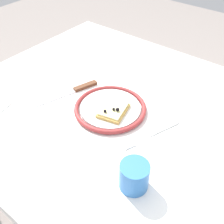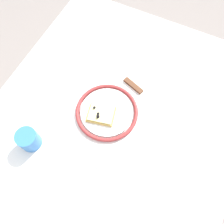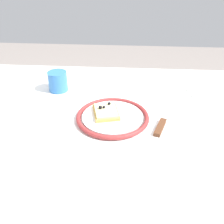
{
  "view_description": "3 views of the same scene",
  "coord_description": "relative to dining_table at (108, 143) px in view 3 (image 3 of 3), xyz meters",
  "views": [
    {
      "loc": [
        -0.4,
        0.56,
        1.31
      ],
      "look_at": [
        -0.02,
        0.06,
        0.75
      ],
      "focal_mm": 43.0,
      "sensor_mm": 36.0,
      "label": 1
    },
    {
      "loc": [
        -0.29,
        -0.14,
        1.52
      ],
      "look_at": [
        0.02,
        0.01,
        0.75
      ],
      "focal_mm": 36.44,
      "sensor_mm": 36.0,
      "label": 2
    },
    {
      "loc": [
        0.06,
        -0.69,
        1.21
      ],
      "look_at": [
        0.01,
        0.04,
        0.75
      ],
      "focal_mm": 42.76,
      "sensor_mm": 36.0,
      "label": 3
    }
  ],
  "objects": [
    {
      "name": "napkin",
      "position": [
        0.35,
        0.27,
        0.08
      ],
      "size": [
        0.15,
        0.15,
        0.0
      ],
      "primitive_type": "cube",
      "rotation": [
        0.0,
        0.0,
        0.22
      ],
      "color": "white",
      "rests_on": "dining_table"
    },
    {
      "name": "knife",
      "position": [
        0.18,
        0.02,
        0.08
      ],
      "size": [
        0.09,
        0.23,
        0.01
      ],
      "color": "silver",
      "rests_on": "dining_table"
    },
    {
      "name": "cup",
      "position": [
        -0.21,
        0.22,
        0.11
      ],
      "size": [
        0.07,
        0.07,
        0.08
      ],
      "primitive_type": "cylinder",
      "color": "#3372BF",
      "rests_on": "dining_table"
    },
    {
      "name": "dining_table",
      "position": [
        0.0,
        0.0,
        0.0
      ],
      "size": [
        1.12,
        0.92,
        0.73
      ],
      "color": "white",
      "rests_on": "ground_plane"
    },
    {
      "name": "fork",
      "position": [
        -0.15,
        0.05,
        0.08
      ],
      "size": [
        0.09,
        0.19,
        0.0
      ],
      "color": "silver",
      "rests_on": "dining_table"
    },
    {
      "name": "pizza_slice_near",
      "position": [
        -0.01,
        0.04,
        0.1
      ],
      "size": [
        0.1,
        0.11,
        0.03
      ],
      "color": "tan",
      "rests_on": "plate"
    },
    {
      "name": "plate",
      "position": [
        0.01,
        0.03,
        0.08
      ],
      "size": [
        0.24,
        0.24,
        0.02
      ],
      "color": "white",
      "rests_on": "dining_table"
    }
  ]
}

